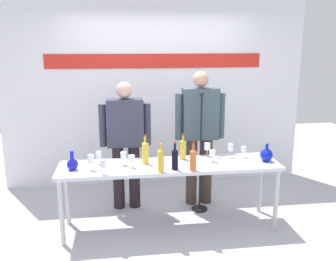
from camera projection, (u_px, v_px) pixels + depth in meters
name	position (u px, v px, depth m)	size (l,w,h in m)	color
ground_plane	(170.00, 226.00, 4.29)	(10.00, 10.00, 0.00)	#B2B2B8
back_wall	(155.00, 83.00, 5.38)	(4.38, 0.11, 3.00)	white
display_table	(170.00, 170.00, 4.13)	(2.45, 0.58, 0.76)	silver
decanter_blue_left	(72.00, 164.00, 3.91)	(0.12, 0.12, 0.21)	#1519BB
decanter_blue_right	(266.00, 155.00, 4.20)	(0.15, 0.15, 0.21)	#0B1DB1
presenter_left	(125.00, 138.00, 4.59)	(0.63, 0.22, 1.61)	black
presenter_right	(200.00, 129.00, 4.70)	(0.64, 0.22, 1.73)	#3F3026
wine_bottle_0	(175.00, 158.00, 3.92)	(0.07, 0.07, 0.30)	black
wine_bottle_1	(145.00, 152.00, 4.10)	(0.08, 0.08, 0.33)	gold
wine_bottle_2	(161.00, 159.00, 3.84)	(0.07, 0.07, 0.31)	gold
wine_bottle_3	(183.00, 148.00, 4.26)	(0.07, 0.07, 0.30)	gold
wine_bottle_4	(193.00, 159.00, 3.88)	(0.07, 0.07, 0.31)	#CE6129
wine_glass_left_0	(124.00, 156.00, 4.05)	(0.07, 0.07, 0.15)	white
wine_glass_left_1	(103.00, 164.00, 3.77)	(0.06, 0.06, 0.16)	white
wine_glass_left_2	(99.00, 155.00, 4.08)	(0.06, 0.06, 0.15)	white
wine_glass_left_3	(91.00, 159.00, 3.90)	(0.07, 0.07, 0.17)	white
wine_glass_left_4	(132.00, 159.00, 3.98)	(0.07, 0.07, 0.14)	white
wine_glass_right_0	(212.00, 153.00, 4.18)	(0.07, 0.07, 0.13)	white
wine_glass_right_1	(207.00, 147.00, 4.37)	(0.07, 0.07, 0.16)	white
wine_glass_right_2	(231.00, 148.00, 4.34)	(0.06, 0.06, 0.16)	white
wine_glass_right_3	(244.00, 150.00, 4.33)	(0.06, 0.06, 0.13)	white
microphone_stand	(200.00, 172.00, 4.60)	(0.20, 0.20, 1.51)	black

